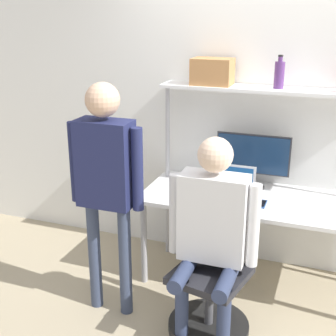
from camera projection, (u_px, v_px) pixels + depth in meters
ground_plane at (247, 308)px, 3.50m from camera, size 12.00×12.00×0.00m
wall_back at (275, 110)px, 3.76m from camera, size 8.00×0.06×2.70m
desk at (261, 207)px, 3.62m from camera, size 1.85×0.74×0.74m
shelf_unit at (272, 114)px, 3.60m from camera, size 1.75×0.28×1.55m
monitor at (253, 158)px, 3.74m from camera, size 0.59×0.22×0.45m
laptop at (233, 190)px, 3.58m from camera, size 0.31×0.25×0.25m
cell_phone at (261, 204)px, 3.49m from camera, size 0.07×0.15×0.01m
office_chair at (212, 292)px, 3.21m from camera, size 0.56×0.56×0.91m
person_seated at (212, 224)px, 3.00m from camera, size 0.60×0.47×1.38m
person_standing at (106, 172)px, 3.15m from camera, size 0.54×0.23×1.69m
bottle_purple at (279, 74)px, 3.49m from camera, size 0.08×0.08×0.25m
storage_box at (212, 72)px, 3.66m from camera, size 0.31×0.22×0.21m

